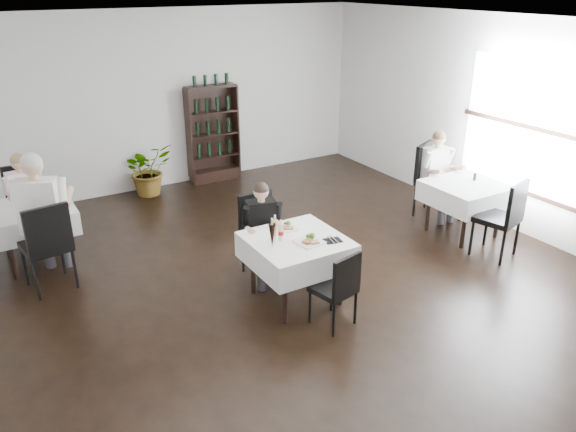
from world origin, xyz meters
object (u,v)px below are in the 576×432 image
object	(u,v)px
wine_shelf	(213,135)
main_table	(296,251)
diner_main	(263,225)
potted_tree	(148,170)

from	to	relation	value
wine_shelf	main_table	bearing A→B (deg)	-101.78
wine_shelf	main_table	distance (m)	4.41
main_table	wine_shelf	bearing A→B (deg)	78.22
main_table	diner_main	xyz separation A→B (m)	(-0.10, 0.59, 0.11)
wine_shelf	diner_main	bearing A→B (deg)	-105.06
wine_shelf	diner_main	xyz separation A→B (m)	(-1.00, -3.73, -0.12)
wine_shelf	diner_main	world-z (taller)	wine_shelf
wine_shelf	potted_tree	bearing A→B (deg)	-174.51
potted_tree	diner_main	world-z (taller)	diner_main
wine_shelf	diner_main	distance (m)	3.86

